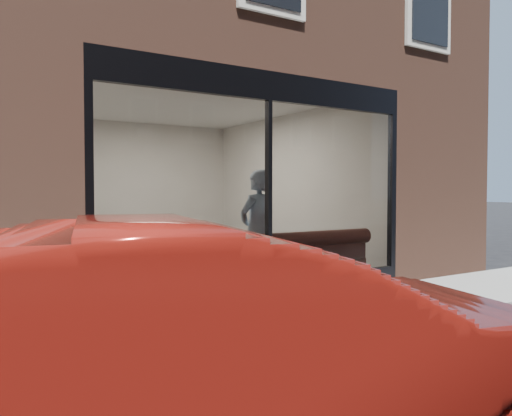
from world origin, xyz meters
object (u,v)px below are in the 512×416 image
cafe_table_left (208,244)px  cafe_table_right (296,237)px  banquette (253,281)px  person (257,231)px  parked_car (217,364)px  cafe_chair_left (103,278)px

cafe_table_left → cafe_table_right: 1.89m
cafe_table_left → banquette: bearing=-50.2°
person → parked_car: 5.24m
banquette → person: (0.23, 0.26, 0.71)m
cafe_table_right → parked_car: 6.42m
person → parked_car: bearing=40.6°
banquette → parked_car: parked_car is taller
cafe_table_left → parked_car: parked_car is taller
cafe_table_right → cafe_chair_left: 3.32m
person → parked_car: person is taller
cafe_table_right → parked_car: parked_car is taller
banquette → parked_car: bearing=-123.9°
cafe_table_right → person: bearing=-153.4°
banquette → cafe_table_left: size_ratio=6.92×
person → cafe_table_right: 1.33m
cafe_table_right → cafe_table_left: bearing=-171.0°
person → cafe_table_left: (-0.69, 0.30, -0.20)m
person → cafe_chair_left: size_ratio=4.98×
banquette → person: person is taller
person → cafe_table_right: person is taller
banquette → cafe_table_left: bearing=129.8°
cafe_table_left → parked_car: bearing=-116.2°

